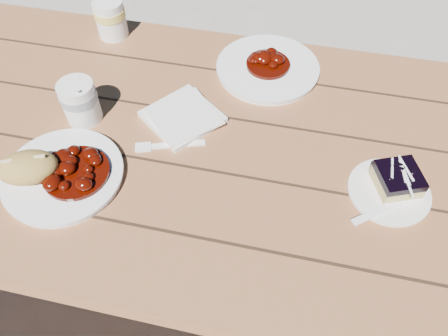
% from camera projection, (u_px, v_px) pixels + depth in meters
% --- Properties ---
extents(ground, '(60.00, 60.00, 0.00)m').
position_uv_depth(ground, '(197.00, 274.00, 1.58)').
color(ground, '#9D988D').
rests_on(ground, ground).
extents(picnic_table, '(2.00, 1.55, 0.75)m').
position_uv_depth(picnic_table, '(186.00, 179.00, 1.11)').
color(picnic_table, brown).
rests_on(picnic_table, ground).
extents(main_plate, '(0.24, 0.24, 0.02)m').
position_uv_depth(main_plate, '(63.00, 176.00, 0.91)').
color(main_plate, white).
rests_on(main_plate, picnic_table).
extents(goulash_stew, '(0.14, 0.14, 0.04)m').
position_uv_depth(goulash_stew, '(74.00, 168.00, 0.88)').
color(goulash_stew, '#3E0902').
rests_on(goulash_stew, main_plate).
extents(bread_roll, '(0.14, 0.12, 0.06)m').
position_uv_depth(bread_roll, '(28.00, 167.00, 0.87)').
color(bread_roll, '#AC8B42').
rests_on(bread_roll, main_plate).
extents(dessert_plate, '(0.16, 0.16, 0.01)m').
position_uv_depth(dessert_plate, '(389.00, 192.00, 0.89)').
color(dessert_plate, white).
rests_on(dessert_plate, picnic_table).
extents(blueberry_cake, '(0.11, 0.11, 0.05)m').
position_uv_depth(blueberry_cake, '(398.00, 179.00, 0.87)').
color(blueberry_cake, tan).
rests_on(blueberry_cake, dessert_plate).
extents(fork_dessert, '(0.14, 0.12, 0.00)m').
position_uv_depth(fork_dessert, '(379.00, 211.00, 0.85)').
color(fork_dessert, white).
rests_on(fork_dessert, dessert_plate).
extents(coffee_cup, '(0.08, 0.08, 0.10)m').
position_uv_depth(coffee_cup, '(80.00, 102.00, 0.98)').
color(coffee_cup, white).
rests_on(coffee_cup, picnic_table).
extents(napkin_stack, '(0.21, 0.21, 0.01)m').
position_uv_depth(napkin_stack, '(183.00, 117.00, 1.01)').
color(napkin_stack, white).
rests_on(napkin_stack, picnic_table).
extents(fork_table, '(0.16, 0.07, 0.00)m').
position_uv_depth(fork_table, '(177.00, 144.00, 0.97)').
color(fork_table, white).
rests_on(fork_table, picnic_table).
extents(second_plate, '(0.26, 0.26, 0.02)m').
position_uv_depth(second_plate, '(268.00, 69.00, 1.11)').
color(second_plate, white).
rests_on(second_plate, picnic_table).
extents(second_stew, '(0.11, 0.11, 0.04)m').
position_uv_depth(second_stew, '(268.00, 59.00, 1.09)').
color(second_stew, '#3E0902').
rests_on(second_stew, second_plate).
extents(second_cup, '(0.08, 0.08, 0.10)m').
position_uv_depth(second_cup, '(111.00, 19.00, 1.18)').
color(second_cup, white).
rests_on(second_cup, picnic_table).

